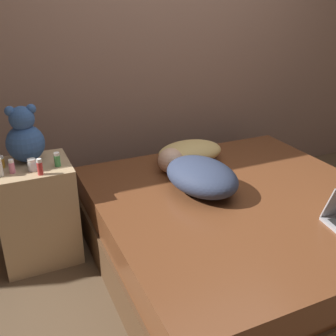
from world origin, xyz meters
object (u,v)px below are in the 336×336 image
(bottle_clear, at_px, (32,165))
(bottle_white, at_px, (0,168))
(bottle_green, at_px, (57,159))
(bottle_amber, at_px, (1,162))
(teddy_bear, at_px, (25,137))
(pillow, at_px, (190,152))
(person_lying, at_px, (198,174))
(bottle_pink, at_px, (12,166))
(bottle_red, at_px, (40,167))

(bottle_clear, distance_m, bottle_white, 0.18)
(bottle_white, xyz_separation_m, bottle_green, (0.32, 0.01, -0.01))
(bottle_green, distance_m, bottle_amber, 0.33)
(teddy_bear, bearing_deg, pillow, -0.72)
(pillow, height_order, bottle_white, bottle_white)
(pillow, xyz_separation_m, bottle_green, (-0.98, -0.15, 0.16))
(person_lying, bearing_deg, bottle_pink, 156.16)
(bottle_clear, relative_size, bottle_green, 0.82)
(bottle_green, height_order, bottle_red, bottle_red)
(person_lying, xyz_separation_m, bottle_amber, (-1.13, 0.38, 0.13))
(teddy_bear, height_order, bottle_clear, teddy_bear)
(pillow, relative_size, bottle_red, 5.08)
(pillow, distance_m, bottle_amber, 1.30)
(bottle_white, bearing_deg, bottle_amber, 84.54)
(bottle_pink, xyz_separation_m, bottle_amber, (-0.05, 0.11, -0.01))
(person_lying, bearing_deg, bottle_red, 159.28)
(teddy_bear, relative_size, bottle_pink, 4.19)
(pillow, relative_size, bottle_white, 4.70)
(bottle_pink, distance_m, bottle_green, 0.26)
(person_lying, height_order, bottle_green, bottle_green)
(bottle_red, height_order, bottle_amber, bottle_red)
(bottle_amber, bearing_deg, pillow, 1.50)
(teddy_bear, xyz_separation_m, bottle_clear, (0.01, -0.17, -0.12))
(teddy_bear, bearing_deg, bottle_red, -80.29)
(teddy_bear, xyz_separation_m, bottle_red, (0.04, -0.25, -0.11))
(teddy_bear, bearing_deg, bottle_white, -133.96)
(bottle_white, relative_size, bottle_red, 1.08)
(bottle_green, xyz_separation_m, bottle_amber, (-0.31, 0.11, -0.01))
(person_lying, bearing_deg, pillow, 59.51)
(bottle_pink, relative_size, bottle_clear, 1.17)
(bottle_clear, height_order, bottle_green, bottle_green)
(bottle_pink, distance_m, bottle_clear, 0.11)
(bottle_white, xyz_separation_m, bottle_red, (0.21, -0.07, -0.00))
(pillow, distance_m, teddy_bear, 1.17)
(pillow, height_order, bottle_amber, bottle_amber)
(bottle_pink, bearing_deg, bottle_amber, 115.36)
(bottle_white, height_order, bottle_green, bottle_white)
(teddy_bear, xyz_separation_m, bottle_green, (0.15, -0.16, -0.11))
(bottle_clear, relative_size, bottle_amber, 0.98)
(person_lying, height_order, bottle_amber, bottle_amber)
(bottle_clear, bearing_deg, bottle_red, -66.74)
(pillow, bearing_deg, bottle_clear, -172.27)
(bottle_clear, height_order, bottle_red, bottle_red)
(bottle_white, bearing_deg, person_lying, -12.73)
(pillow, relative_size, bottle_green, 5.66)
(bottle_amber, bearing_deg, bottle_white, -95.46)
(bottle_pink, distance_m, bottle_amber, 0.12)
(teddy_bear, relative_size, bottle_clear, 4.91)
(bottle_clear, xyz_separation_m, bottle_green, (0.15, 0.00, 0.01))
(teddy_bear, height_order, bottle_amber, teddy_bear)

